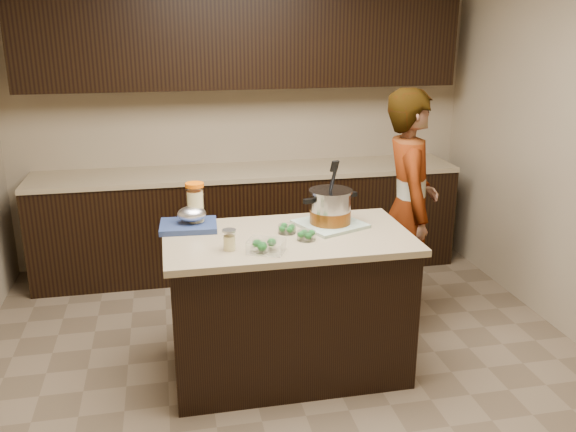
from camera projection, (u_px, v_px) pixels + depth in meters
name	position (u px, v px, depth m)	size (l,w,h in m)	color
ground_plane	(288.00, 368.00, 3.88)	(4.00, 4.00, 0.00)	brown
room_shell	(288.00, 96.00, 3.35)	(4.04, 4.04, 2.72)	tan
back_cabinets	(247.00, 164.00, 5.21)	(3.60, 0.63, 2.33)	black
island	(288.00, 304.00, 3.74)	(1.46, 0.81, 0.90)	black
dish_towel	(330.00, 224.00, 3.77)	(0.36, 0.36, 0.02)	#578261
stock_pot	(330.00, 209.00, 3.74)	(0.37, 0.33, 0.38)	#B7B7BC
lemonade_pitcher	(196.00, 207.00, 3.72)	(0.12, 0.12, 0.27)	beige
mason_jar	(229.00, 240.00, 3.36)	(0.08, 0.08, 0.13)	beige
broccoli_tub_left	(287.00, 229.00, 3.63)	(0.11, 0.11, 0.05)	silver
broccoli_tub_right	(306.00, 236.00, 3.52)	(0.13, 0.13, 0.05)	silver
broccoli_tub_rect	(266.00, 246.00, 3.33)	(0.24, 0.21, 0.07)	silver
blue_tray	(190.00, 221.00, 3.71)	(0.36, 0.29, 0.13)	navy
person	(408.00, 209.00, 4.30)	(0.62, 0.40, 1.69)	gray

